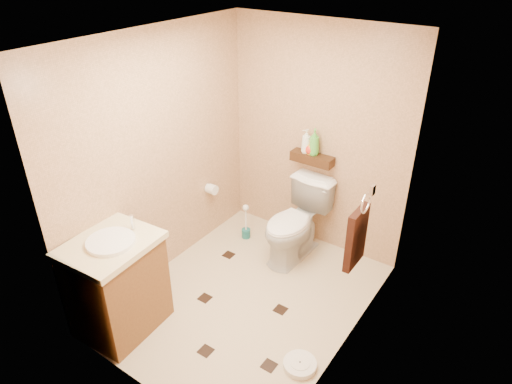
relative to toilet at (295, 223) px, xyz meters
The scene contains 18 objects.
ground 0.93m from the toilet, 91.75° to the right, with size 2.50×2.50×0.00m, color #C0B38D.
wall_back 0.88m from the toilet, 93.48° to the left, with size 2.00×0.04×2.40m, color tan.
wall_front 2.22m from the toilet, 90.70° to the right, with size 2.00×0.04×2.40m, color tan.
wall_left 1.53m from the toilet, 140.95° to the right, with size 0.04×2.50×2.40m, color tan.
wall_right 1.50m from the toilet, 40.49° to the right, with size 0.04×2.50×2.40m, color tan.
ceiling 2.15m from the toilet, 91.75° to the right, with size 2.00×2.50×0.02m, color silver.
wall_shelf 0.69m from the toilet, 94.30° to the left, with size 0.46×0.14×0.10m, color #3C1F10.
floor_accents 1.00m from the toilet, 89.27° to the right, with size 1.28×1.44×0.01m.
toilet is the anchor object (origin of this frame).
vanity 1.88m from the toilet, 112.72° to the right, with size 0.65×0.77×1.03m.
bathroom_scale 1.53m from the toilet, 57.47° to the right, with size 0.33×0.33×0.05m.
toilet_brush 0.68m from the toilet, behind, with size 0.10×0.10×0.43m.
towel_ring 1.18m from the toilet, 33.25° to the right, with size 0.12×0.30×0.76m.
toilet_paper 1.00m from the toilet, 169.33° to the right, with size 0.12×0.11×0.12m.
bottle_a 0.85m from the toilet, 107.24° to the left, with size 0.10×0.10×0.25m, color silver.
bottle_b 0.80m from the toilet, 99.95° to the left, with size 0.07×0.07×0.15m, color gold.
bottle_c 0.80m from the toilet, 98.21° to the left, with size 0.12×0.12×0.15m, color red.
bottle_d 0.86m from the toilet, 92.05° to the left, with size 0.11×0.11×0.27m, color green.
Camera 1 is at (1.96, -2.68, 3.03)m, focal length 32.00 mm.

